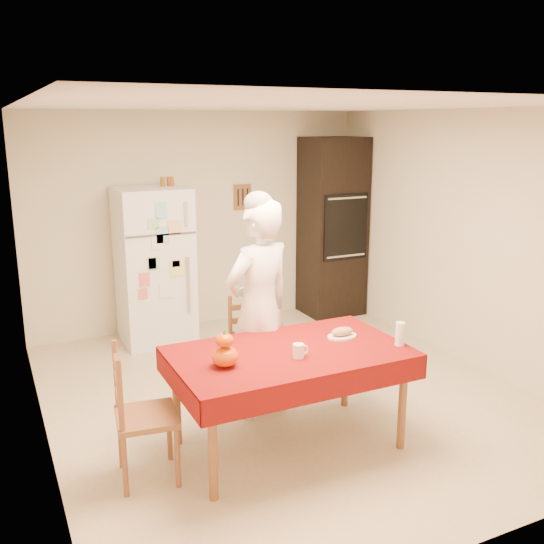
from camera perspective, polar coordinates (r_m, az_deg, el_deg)
floor at (r=5.53m, az=1.22°, el=-11.44°), size 4.50×4.50×0.00m
room_shell at (r=5.06m, az=1.30°, el=5.43°), size 4.02×4.52×2.51m
refrigerator at (r=6.71m, az=-11.02°, el=0.58°), size 0.75×0.74×1.70m
oven_cabinet at (r=7.58m, az=5.71°, el=4.22°), size 0.70×0.62×2.20m
dining_table at (r=4.44m, az=1.61°, el=-8.23°), size 1.70×1.00×0.76m
chair_far at (r=5.21m, az=-1.67°, el=-7.03°), size 0.46×0.44×0.95m
chair_left at (r=4.22m, az=-12.65°, el=-12.59°), size 0.45×0.47×0.95m
seated_woman at (r=4.90m, az=-1.23°, el=-3.55°), size 0.75×0.60×1.80m
coffee_mug at (r=4.28m, az=2.50°, el=-7.43°), size 0.08×0.08×0.10m
pumpkin_lower at (r=4.13m, az=-4.45°, el=-7.93°), size 0.19×0.19×0.14m
pumpkin_upper at (r=4.09m, az=-4.48°, el=-6.43°), size 0.12×0.12×0.09m
wine_glass at (r=4.59m, az=11.95°, el=-5.71°), size 0.07×0.07×0.18m
bread_plate at (r=4.70m, az=6.60°, el=-6.04°), size 0.24×0.24×0.02m
bread_loaf at (r=4.69m, az=6.61°, el=-5.57°), size 0.18×0.10×0.06m
spice_jar_left at (r=6.65m, az=-10.26°, el=8.36°), size 0.05×0.05×0.10m
spice_jar_mid at (r=6.67m, az=-9.68°, el=8.40°), size 0.05×0.05×0.10m
spice_jar_right at (r=6.68m, az=-9.44°, el=8.41°), size 0.05×0.05×0.10m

